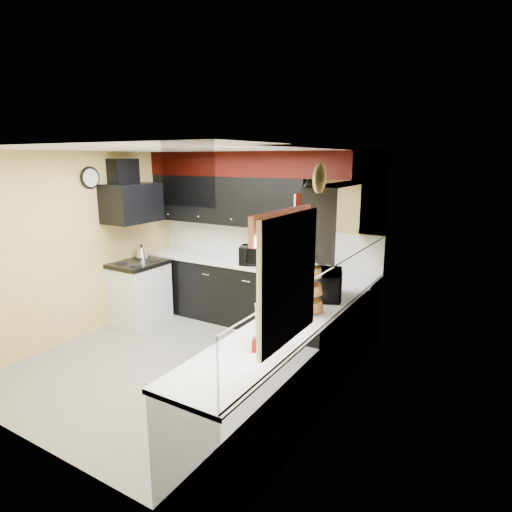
{
  "coord_description": "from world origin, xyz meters",
  "views": [
    {
      "loc": [
        3.11,
        -3.59,
        2.41
      ],
      "look_at": [
        0.5,
        0.78,
        1.24
      ],
      "focal_mm": 30.0,
      "sensor_mm": 36.0,
      "label": 1
    }
  ],
  "objects_px": {
    "toaster_oven": "(256,255)",
    "kettle": "(142,253)",
    "microwave": "(325,284)",
    "knife_block": "(322,266)",
    "utensil_crock": "(288,262)"
  },
  "relations": [
    {
      "from": "utensil_crock",
      "to": "knife_block",
      "type": "xyz_separation_m",
      "value": [
        0.51,
        -0.01,
        0.01
      ]
    },
    {
      "from": "microwave",
      "to": "knife_block",
      "type": "distance_m",
      "value": 0.98
    },
    {
      "from": "toaster_oven",
      "to": "utensil_crock",
      "type": "relative_size",
      "value": 2.57
    },
    {
      "from": "knife_block",
      "to": "kettle",
      "type": "bearing_deg",
      "value": -178.16
    },
    {
      "from": "toaster_oven",
      "to": "kettle",
      "type": "xyz_separation_m",
      "value": [
        -1.75,
        -0.48,
        -0.07
      ]
    },
    {
      "from": "knife_block",
      "to": "kettle",
      "type": "xyz_separation_m",
      "value": [
        -2.74,
        -0.49,
        -0.04
      ]
    },
    {
      "from": "toaster_oven",
      "to": "utensil_crock",
      "type": "xyz_separation_m",
      "value": [
        0.48,
        0.03,
        -0.04
      ]
    },
    {
      "from": "microwave",
      "to": "kettle",
      "type": "xyz_separation_m",
      "value": [
        -3.13,
        0.4,
        -0.08
      ]
    },
    {
      "from": "kettle",
      "to": "toaster_oven",
      "type": "bearing_deg",
      "value": 15.3
    },
    {
      "from": "knife_block",
      "to": "utensil_crock",
      "type": "bearing_deg",
      "value": 170.24
    },
    {
      "from": "toaster_oven",
      "to": "kettle",
      "type": "bearing_deg",
      "value": 174.98
    },
    {
      "from": "microwave",
      "to": "utensil_crock",
      "type": "xyz_separation_m",
      "value": [
        -0.91,
        0.91,
        -0.06
      ]
    },
    {
      "from": "toaster_oven",
      "to": "kettle",
      "type": "relative_size",
      "value": 2.46
    },
    {
      "from": "microwave",
      "to": "knife_block",
      "type": "height_order",
      "value": "microwave"
    },
    {
      "from": "toaster_oven",
      "to": "utensil_crock",
      "type": "bearing_deg",
      "value": -16.91
    }
  ]
}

